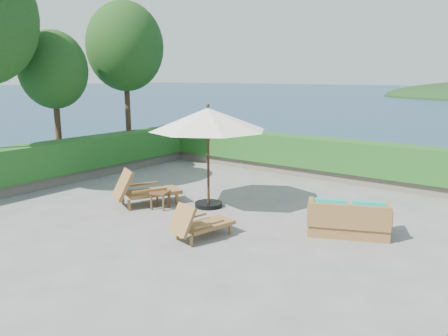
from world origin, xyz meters
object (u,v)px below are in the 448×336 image
Objects in this scene: lounge_right at (199,223)px; side_table at (160,195)px; lounge_left at (144,190)px; wicker_loveseat at (348,220)px; patio_umbrella at (208,120)px.

lounge_right is 2.41m from side_table.
lounge_left reaches higher than wicker_loveseat.
side_table is (0.57, 0.03, -0.04)m from lounge_left.
patio_umbrella is at bearing 136.53° from lounge_right.
side_table is at bearing 169.82° from wicker_loveseat.
patio_umbrella is at bearing 159.55° from wicker_loveseat.
patio_umbrella is 4.19m from wicker_loveseat.
lounge_right is at bearing -25.20° from side_table.
lounge_left reaches higher than lounge_right.
patio_umbrella is 1.78× the size of lounge_left.
lounge_right reaches higher than side_table.
patio_umbrella is 2.23× the size of lounge_right.
patio_umbrella reaches higher than wicker_loveseat.
lounge_left is 0.99× the size of wicker_loveseat.
lounge_right is 2.73× the size of side_table.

